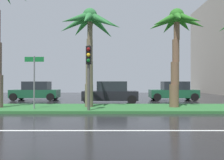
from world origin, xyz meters
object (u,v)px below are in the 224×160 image
Objects in this scene: car_in_traffic_third at (111,93)px; car_in_traffic_fourth at (174,91)px; car_in_traffic_second at (36,91)px; palm_tree_centre_right at (176,30)px; traffic_signal_median_right at (89,65)px; street_name_sign at (34,75)px; palm_tree_centre at (90,29)px.

car_in_traffic_third is 1.00× the size of car_in_traffic_fourth.
car_in_traffic_third is (6.97, -3.12, 0.00)m from car_in_traffic_second.
car_in_traffic_second is (-11.04, 7.11, -4.02)m from palm_tree_centre_right.
palm_tree_centre_right is at bearing 135.55° from car_in_traffic_third.
car_in_traffic_fourth is at bearing 51.37° from traffic_signal_median_right.
car_in_traffic_third is at bearing 48.62° from street_name_sign.
street_name_sign is at bearing 165.93° from traffic_signal_median_right.
palm_tree_centre is at bearing 43.71° from car_in_traffic_fourth.
traffic_signal_median_right reaches higher than car_in_traffic_fourth.
car_in_traffic_second is at bearing -24.11° from car_in_traffic_third.
car_in_traffic_second is at bearing 123.38° from traffic_signal_median_right.
palm_tree_centre reaches higher than street_name_sign.
car_in_traffic_second is 12.77m from car_in_traffic_fourth.
car_in_traffic_third is (1.27, 3.80, -4.18)m from palm_tree_centre.
palm_tree_centre_right is at bearing -2.09° from palm_tree_centre.
street_name_sign is 6.68m from car_in_traffic_third.
car_in_traffic_second is (-5.83, 8.85, -1.74)m from traffic_signal_median_right.
car_in_traffic_fourth is (10.14, 7.89, -1.25)m from street_name_sign.
car_in_traffic_fourth is (5.80, 2.96, 0.00)m from car_in_traffic_third.
palm_tree_centre_right reaches higher than car_in_traffic_third.
traffic_signal_median_right is (0.13, -1.93, -2.44)m from palm_tree_centre.
street_name_sign is (-3.07, -1.13, -2.92)m from palm_tree_centre.
car_in_traffic_fourth is at bearing 43.71° from palm_tree_centre.
palm_tree_centre is 1.43× the size of car_in_traffic_second.
palm_tree_centre_right is 2.02× the size of street_name_sign.
palm_tree_centre is at bearing 129.50° from car_in_traffic_second.
traffic_signal_median_right is at bearing 123.38° from car_in_traffic_second.
palm_tree_centre is at bearing 71.52° from car_in_traffic_third.
palm_tree_centre_right is (5.34, -0.19, -0.16)m from palm_tree_centre.
palm_tree_centre is at bearing 177.91° from palm_tree_centre_right.
traffic_signal_median_right is 1.17× the size of street_name_sign.
street_name_sign is 0.70× the size of car_in_traffic_second.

